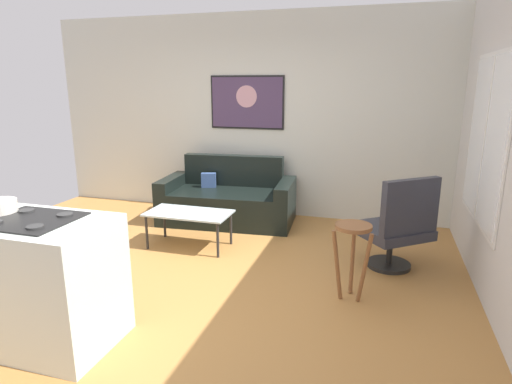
# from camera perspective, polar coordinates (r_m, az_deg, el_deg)

# --- Properties ---
(ground) EXTENTS (6.40, 6.40, 0.04)m
(ground) POSITION_cam_1_polar(r_m,az_deg,el_deg) (4.29, -8.52, -11.89)
(ground) COLOR #AC763B
(back_wall) EXTENTS (6.40, 0.05, 2.80)m
(back_wall) POSITION_cam_1_polar(r_m,az_deg,el_deg) (6.15, 0.66, 9.98)
(back_wall) COLOR beige
(back_wall) RESTS_ON ground
(right_wall) EXTENTS (0.05, 6.40, 2.80)m
(right_wall) POSITION_cam_1_polar(r_m,az_deg,el_deg) (3.91, 30.54, 5.55)
(right_wall) COLOR silver
(right_wall) RESTS_ON ground
(couch) EXTENTS (1.84, 1.01, 0.87)m
(couch) POSITION_cam_1_polar(r_m,az_deg,el_deg) (5.91, -3.73, -1.16)
(couch) COLOR black
(couch) RESTS_ON ground
(coffee_table) EXTENTS (0.97, 0.50, 0.42)m
(coffee_table) POSITION_cam_1_polar(r_m,az_deg,el_deg) (5.01, -8.91, -3.07)
(coffee_table) COLOR silver
(coffee_table) RESTS_ON ground
(armchair) EXTENTS (0.88, 0.88, 0.98)m
(armchair) POSITION_cam_1_polar(r_m,az_deg,el_deg) (4.54, 18.28, -4.36)
(armchair) COLOR black
(armchair) RESTS_ON ground
(bar_stool) EXTENTS (0.36, 0.36, 0.69)m
(bar_stool) POSITION_cam_1_polar(r_m,az_deg,el_deg) (3.82, 12.71, -6.53)
(bar_stool) COLOR brown
(bar_stool) RESTS_ON ground
(kitchen_counter) EXTENTS (1.70, 0.69, 0.96)m
(kitchen_counter) POSITION_cam_1_polar(r_m,az_deg,el_deg) (3.74, -30.32, -9.66)
(kitchen_counter) COLOR silver
(kitchen_counter) RESTS_ON ground
(wall_painting) EXTENTS (1.07, 0.03, 0.74)m
(wall_painting) POSITION_cam_1_polar(r_m,az_deg,el_deg) (6.15, -1.23, 11.82)
(wall_painting) COLOR black
(window) EXTENTS (0.03, 1.51, 1.57)m
(window) POSITION_cam_1_polar(r_m,az_deg,el_deg) (4.49, 28.24, 6.09)
(window) COLOR silver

